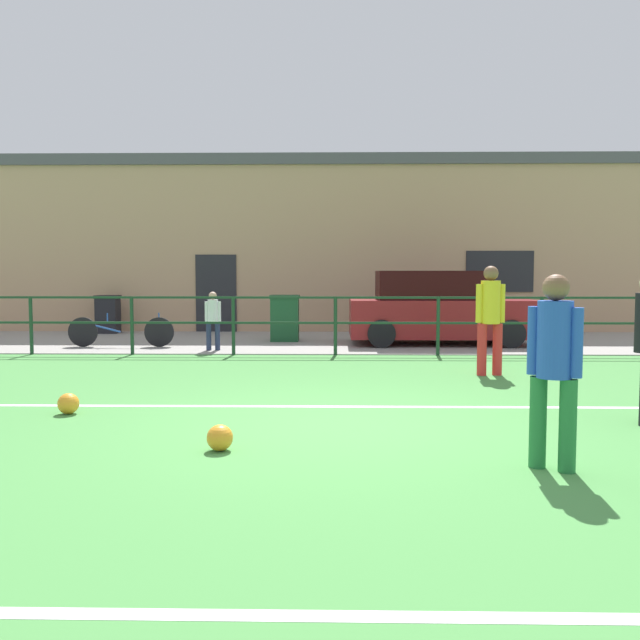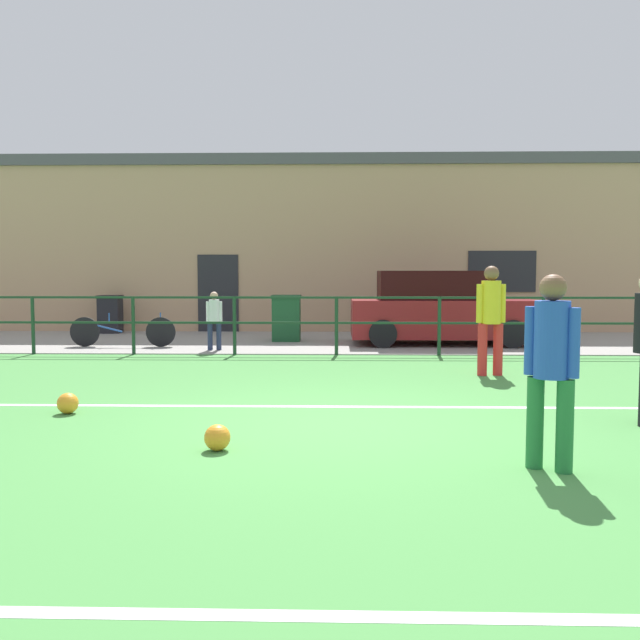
{
  "view_description": "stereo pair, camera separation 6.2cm",
  "coord_description": "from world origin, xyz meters",
  "px_view_note": "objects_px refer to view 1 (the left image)",
  "views": [
    {
      "loc": [
        -0.05,
        -6.95,
        1.6
      ],
      "look_at": [
        -0.24,
        2.77,
        0.92
      ],
      "focal_mm": 37.38,
      "sensor_mm": 36.0,
      "label": 1
    },
    {
      "loc": [
        0.01,
        -6.95,
        1.6
      ],
      "look_at": [
        -0.24,
        2.77,
        0.92
      ],
      "focal_mm": 37.38,
      "sensor_mm": 36.0,
      "label": 2
    }
  ],
  "objects_px": {
    "soccer_ball_spare": "(220,438)",
    "trash_bin_1": "(285,318)",
    "spectator_child": "(213,317)",
    "parked_car_red": "(438,309)",
    "bicycle_parked_1": "(121,331)",
    "player_winger": "(490,313)",
    "trash_bin_0": "(108,314)",
    "player_striker": "(554,360)",
    "soccer_ball_match": "(68,404)"
  },
  "relations": [
    {
      "from": "parked_car_red",
      "to": "trash_bin_0",
      "type": "xyz_separation_m",
      "value": [
        -8.28,
        2.47,
        -0.27
      ]
    },
    {
      "from": "parked_car_red",
      "to": "trash_bin_0",
      "type": "distance_m",
      "value": 8.64
    },
    {
      "from": "soccer_ball_match",
      "to": "parked_car_red",
      "type": "bearing_deg",
      "value": 54.38
    },
    {
      "from": "player_winger",
      "to": "bicycle_parked_1",
      "type": "distance_m",
      "value": 7.97
    },
    {
      "from": "player_winger",
      "to": "soccer_ball_spare",
      "type": "bearing_deg",
      "value": 44.08
    },
    {
      "from": "soccer_ball_spare",
      "to": "parked_car_red",
      "type": "height_order",
      "value": "parked_car_red"
    },
    {
      "from": "spectator_child",
      "to": "parked_car_red",
      "type": "xyz_separation_m",
      "value": [
        4.81,
        1.35,
        0.09
      ]
    },
    {
      "from": "soccer_ball_match",
      "to": "spectator_child",
      "type": "relative_size",
      "value": 0.2
    },
    {
      "from": "trash_bin_0",
      "to": "trash_bin_1",
      "type": "xyz_separation_m",
      "value": [
        4.81,
        -1.94,
        0.04
      ]
    },
    {
      "from": "soccer_ball_spare",
      "to": "player_striker",
      "type": "bearing_deg",
      "value": -10.52
    },
    {
      "from": "soccer_ball_spare",
      "to": "trash_bin_1",
      "type": "relative_size",
      "value": 0.22
    },
    {
      "from": "bicycle_parked_1",
      "to": "trash_bin_1",
      "type": "height_order",
      "value": "trash_bin_1"
    },
    {
      "from": "trash_bin_0",
      "to": "trash_bin_1",
      "type": "relative_size",
      "value": 0.93
    },
    {
      "from": "trash_bin_0",
      "to": "trash_bin_1",
      "type": "distance_m",
      "value": 5.19
    },
    {
      "from": "soccer_ball_spare",
      "to": "trash_bin_1",
      "type": "xyz_separation_m",
      "value": [
        -0.1,
        9.54,
        0.44
      ]
    },
    {
      "from": "player_winger",
      "to": "trash_bin_0",
      "type": "height_order",
      "value": "player_winger"
    },
    {
      "from": "soccer_ball_match",
      "to": "trash_bin_0",
      "type": "height_order",
      "value": "trash_bin_0"
    },
    {
      "from": "player_winger",
      "to": "trash_bin_1",
      "type": "bearing_deg",
      "value": -62.81
    },
    {
      "from": "soccer_ball_match",
      "to": "soccer_ball_spare",
      "type": "height_order",
      "value": "same"
    },
    {
      "from": "bicycle_parked_1",
      "to": "trash_bin_1",
      "type": "bearing_deg",
      "value": 20.56
    },
    {
      "from": "soccer_ball_spare",
      "to": "spectator_child",
      "type": "xyz_separation_m",
      "value": [
        -1.44,
        7.67,
        0.58
      ]
    },
    {
      "from": "soccer_ball_spare",
      "to": "trash_bin_1",
      "type": "height_order",
      "value": "trash_bin_1"
    },
    {
      "from": "soccer_ball_match",
      "to": "player_winger",
      "type": "bearing_deg",
      "value": 28.74
    },
    {
      "from": "spectator_child",
      "to": "parked_car_red",
      "type": "bearing_deg",
      "value": -172.23
    },
    {
      "from": "player_winger",
      "to": "soccer_ball_spare",
      "type": "distance_m",
      "value": 5.78
    },
    {
      "from": "spectator_child",
      "to": "player_striker",
      "type": "bearing_deg",
      "value": 109.53
    },
    {
      "from": "spectator_child",
      "to": "bicycle_parked_1",
      "type": "distance_m",
      "value": 2.21
    },
    {
      "from": "trash_bin_0",
      "to": "soccer_ball_match",
      "type": "bearing_deg",
      "value": -73.66
    },
    {
      "from": "player_winger",
      "to": "spectator_child",
      "type": "height_order",
      "value": "player_winger"
    },
    {
      "from": "soccer_ball_spare",
      "to": "parked_car_red",
      "type": "distance_m",
      "value": 9.65
    },
    {
      "from": "soccer_ball_match",
      "to": "trash_bin_1",
      "type": "relative_size",
      "value": 0.22
    },
    {
      "from": "parked_car_red",
      "to": "bicycle_parked_1",
      "type": "distance_m",
      "value": 6.96
    },
    {
      "from": "parked_car_red",
      "to": "trash_bin_1",
      "type": "relative_size",
      "value": 3.75
    },
    {
      "from": "soccer_ball_spare",
      "to": "bicycle_parked_1",
      "type": "height_order",
      "value": "bicycle_parked_1"
    },
    {
      "from": "spectator_child",
      "to": "bicycle_parked_1",
      "type": "height_order",
      "value": "spectator_child"
    },
    {
      "from": "soccer_ball_spare",
      "to": "trash_bin_1",
      "type": "distance_m",
      "value": 9.56
    },
    {
      "from": "trash_bin_1",
      "to": "parked_car_red",
      "type": "bearing_deg",
      "value": -8.68
    },
    {
      "from": "soccer_ball_spare",
      "to": "trash_bin_0",
      "type": "relative_size",
      "value": 0.24
    },
    {
      "from": "trash_bin_1",
      "to": "soccer_ball_match",
      "type": "bearing_deg",
      "value": -103.3
    },
    {
      "from": "player_striker",
      "to": "soccer_ball_match",
      "type": "height_order",
      "value": "player_striker"
    },
    {
      "from": "bicycle_parked_1",
      "to": "spectator_child",
      "type": "bearing_deg",
      "value": -15.63
    },
    {
      "from": "bicycle_parked_1",
      "to": "trash_bin_1",
      "type": "relative_size",
      "value": 2.13
    },
    {
      "from": "trash_bin_0",
      "to": "trash_bin_1",
      "type": "bearing_deg",
      "value": -21.95
    },
    {
      "from": "soccer_ball_match",
      "to": "trash_bin_1",
      "type": "distance_m",
      "value": 8.24
    },
    {
      "from": "player_striker",
      "to": "parked_car_red",
      "type": "xyz_separation_m",
      "value": [
        0.56,
        9.54,
        -0.12
      ]
    },
    {
      "from": "parked_car_red",
      "to": "bicycle_parked_1",
      "type": "xyz_separation_m",
      "value": [
        -6.91,
        -0.76,
        -0.44
      ]
    },
    {
      "from": "spectator_child",
      "to": "bicycle_parked_1",
      "type": "relative_size",
      "value": 0.53
    },
    {
      "from": "parked_car_red",
      "to": "bicycle_parked_1",
      "type": "bearing_deg",
      "value": -173.71
    },
    {
      "from": "soccer_ball_match",
      "to": "trash_bin_1",
      "type": "xyz_separation_m",
      "value": [
        1.89,
        8.01,
        0.44
      ]
    },
    {
      "from": "player_winger",
      "to": "trash_bin_0",
      "type": "distance_m",
      "value": 10.91
    }
  ]
}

